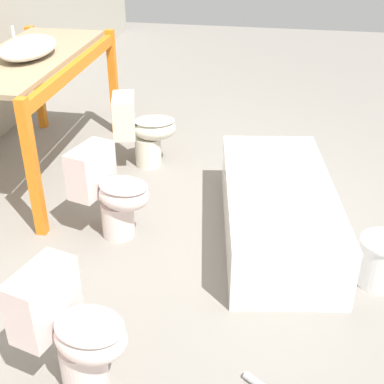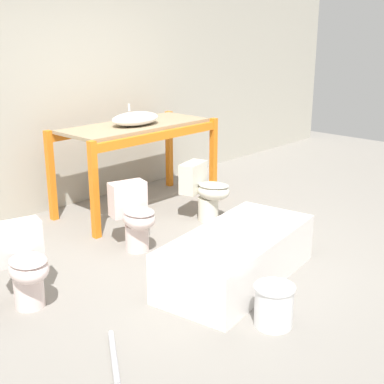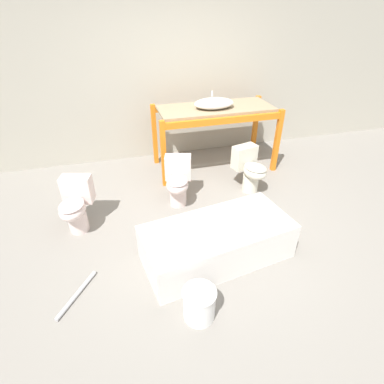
{
  "view_description": "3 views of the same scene",
  "coord_description": "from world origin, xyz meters",
  "px_view_note": "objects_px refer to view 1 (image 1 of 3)",
  "views": [
    {
      "loc": [
        -3.25,
        -0.49,
        2.12
      ],
      "look_at": [
        -0.46,
        0.0,
        0.48
      ],
      "focal_mm": 50.0,
      "sensor_mm": 36.0,
      "label": 1
    },
    {
      "loc": [
        -3.36,
        -3.03,
        2.04
      ],
      "look_at": [
        -0.24,
        -0.1,
        0.7
      ],
      "focal_mm": 50.0,
      "sensor_mm": 36.0,
      "label": 2
    },
    {
      "loc": [
        -1.02,
        -2.7,
        2.32
      ],
      "look_at": [
        -0.26,
        0.05,
        0.49
      ],
      "focal_mm": 28.0,
      "sensor_mm": 36.0,
      "label": 3
    }
  ],
  "objects_px": {
    "toilet_far": "(72,330)",
    "toilet_extra": "(111,191)",
    "sink_basin": "(28,48)",
    "bathtub_main": "(278,207)",
    "toilet_near": "(142,129)",
    "bucket_white": "(382,260)"
  },
  "relations": [
    {
      "from": "toilet_far",
      "to": "toilet_extra",
      "type": "distance_m",
      "value": 1.28
    },
    {
      "from": "sink_basin",
      "to": "bathtub_main",
      "type": "bearing_deg",
      "value": -107.21
    },
    {
      "from": "toilet_near",
      "to": "toilet_far",
      "type": "bearing_deg",
      "value": 171.87
    },
    {
      "from": "bathtub_main",
      "to": "toilet_near",
      "type": "distance_m",
      "value": 1.47
    },
    {
      "from": "bathtub_main",
      "to": "toilet_near",
      "type": "relative_size",
      "value": 2.58
    },
    {
      "from": "sink_basin",
      "to": "toilet_far",
      "type": "distance_m",
      "value": 2.37
    },
    {
      "from": "sink_basin",
      "to": "toilet_near",
      "type": "height_order",
      "value": "sink_basin"
    },
    {
      "from": "toilet_near",
      "to": "toilet_far",
      "type": "relative_size",
      "value": 1.0
    },
    {
      "from": "bathtub_main",
      "to": "toilet_far",
      "type": "relative_size",
      "value": 2.58
    },
    {
      "from": "bathtub_main",
      "to": "bucket_white",
      "type": "bearing_deg",
      "value": -129.85
    },
    {
      "from": "toilet_far",
      "to": "bucket_white",
      "type": "distance_m",
      "value": 1.86
    },
    {
      "from": "bathtub_main",
      "to": "toilet_far",
      "type": "bearing_deg",
      "value": 138.84
    },
    {
      "from": "toilet_extra",
      "to": "bucket_white",
      "type": "relative_size",
      "value": 2.04
    },
    {
      "from": "bathtub_main",
      "to": "toilet_extra",
      "type": "relative_size",
      "value": 2.58
    },
    {
      "from": "toilet_extra",
      "to": "bathtub_main",
      "type": "bearing_deg",
      "value": -65.89
    },
    {
      "from": "bathtub_main",
      "to": "sink_basin",
      "type": "bearing_deg",
      "value": 64.02
    },
    {
      "from": "toilet_near",
      "to": "toilet_extra",
      "type": "xyz_separation_m",
      "value": [
        -1.05,
        -0.06,
        0.0
      ]
    },
    {
      "from": "bathtub_main",
      "to": "toilet_far",
      "type": "height_order",
      "value": "toilet_far"
    },
    {
      "from": "bathtub_main",
      "to": "bucket_white",
      "type": "xyz_separation_m",
      "value": [
        -0.38,
        -0.64,
        -0.08
      ]
    },
    {
      "from": "bathtub_main",
      "to": "toilet_far",
      "type": "distance_m",
      "value": 1.68
    },
    {
      "from": "toilet_near",
      "to": "bucket_white",
      "type": "relative_size",
      "value": 2.04
    },
    {
      "from": "toilet_near",
      "to": "toilet_far",
      "type": "distance_m",
      "value": 2.32
    }
  ]
}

